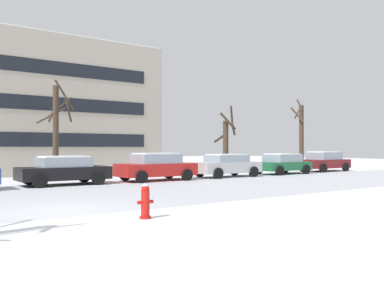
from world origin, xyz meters
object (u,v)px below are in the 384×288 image
object	(u,v)px
parked_car_black	(64,170)
parked_car_maroon	(324,161)
parked_car_silver	(227,165)
fire_hydrant	(145,201)
parked_car_red	(156,167)
parked_car_green	(282,164)

from	to	relation	value
parked_car_black	parked_car_maroon	bearing A→B (deg)	-0.05
parked_car_black	parked_car_maroon	world-z (taller)	parked_car_maroon
parked_car_silver	parked_car_maroon	bearing A→B (deg)	2.08
parked_car_black	parked_car_maroon	size ratio (longest dim) A/B	1.03
parked_car_black	parked_car_silver	bearing A→B (deg)	-2.18
fire_hydrant	parked_car_silver	distance (m)	15.57
parked_car_red	parked_car_green	bearing A→B (deg)	-0.31
parked_car_red	parked_car_maroon	xyz separation A→B (m)	(15.06, 0.30, -0.01)
parked_car_silver	parked_car_maroon	xyz separation A→B (m)	(10.04, 0.36, 0.04)
parked_car_green	parked_car_red	bearing A→B (deg)	179.69
parked_car_red	parked_car_silver	size ratio (longest dim) A/B	1.00
fire_hydrant	parked_car_red	size ratio (longest dim) A/B	0.20
fire_hydrant	parked_car_red	distance (m)	12.35
parked_car_green	parked_car_maroon	size ratio (longest dim) A/B	0.97
parked_car_green	parked_car_silver	bearing A→B (deg)	-179.86
parked_car_silver	parked_car_green	size ratio (longest dim) A/B	1.08
fire_hydrant	parked_car_maroon	bearing A→B (deg)	26.43
parked_car_maroon	parked_car_black	bearing A→B (deg)	179.95
parked_car_green	fire_hydrant	bearing A→B (deg)	-147.96
parked_car_maroon	parked_car_red	bearing A→B (deg)	-178.87
parked_car_black	parked_car_silver	size ratio (longest dim) A/B	0.98
fire_hydrant	parked_car_green	bearing A→B (deg)	32.04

